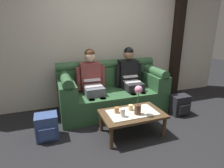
{
  "coord_description": "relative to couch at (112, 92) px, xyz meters",
  "views": [
    {
      "loc": [
        -1.13,
        -2.04,
        1.62
      ],
      "look_at": [
        -0.1,
        0.86,
        0.64
      ],
      "focal_mm": 29.35,
      "sensor_mm": 36.0,
      "label": 1
    }
  ],
  "objects": [
    {
      "name": "person_left",
      "position": [
        -0.39,
        -0.0,
        0.28
      ],
      "size": [
        0.56,
        0.67,
        1.22
      ],
      "color": "#595B66",
      "rests_on": "ground_plane"
    },
    {
      "name": "ground_plane",
      "position": [
        -0.0,
        -1.17,
        -0.37
      ],
      "size": [
        14.0,
        14.0,
        0.0
      ],
      "primitive_type": "plane",
      "color": "black"
    },
    {
      "name": "coffee_table",
      "position": [
        -0.0,
        -0.95,
        -0.06
      ],
      "size": [
        0.94,
        0.58,
        0.37
      ],
      "color": "#47331E",
      "rests_on": "ground_plane"
    },
    {
      "name": "flower_vase",
      "position": [
        0.05,
        -1.03,
        0.23
      ],
      "size": [
        0.11,
        0.11,
        0.44
      ],
      "color": "brown",
      "rests_on": "coffee_table"
    },
    {
      "name": "backpack_left",
      "position": [
        -1.24,
        -0.63,
        -0.19
      ],
      "size": [
        0.32,
        0.31,
        0.38
      ],
      "color": "#33477A",
      "rests_on": "ground_plane"
    },
    {
      "name": "timber_pillar",
      "position": [
        1.76,
        0.41,
        1.08
      ],
      "size": [
        0.2,
        0.2,
        2.9
      ],
      "primitive_type": "cube",
      "color": "black",
      "rests_on": "ground_plane"
    },
    {
      "name": "person_right",
      "position": [
        0.39,
        -0.0,
        0.28
      ],
      "size": [
        0.56,
        0.67,
        1.22
      ],
      "color": "#232326",
      "rests_on": "ground_plane"
    },
    {
      "name": "back_wall_patterned",
      "position": [
        -0.0,
        0.53,
        1.08
      ],
      "size": [
        6.0,
        0.12,
        2.9
      ],
      "primitive_type": "cube",
      "color": "beige",
      "rests_on": "ground_plane"
    },
    {
      "name": "couch",
      "position": [
        0.0,
        0.0,
        0.0
      ],
      "size": [
        2.02,
        0.88,
        0.96
      ],
      "color": "#2D5633",
      "rests_on": "ground_plane"
    },
    {
      "name": "cup_near_right",
      "position": [
        -0.23,
        -0.89,
        0.04
      ],
      "size": [
        0.07,
        0.07,
        0.09
      ],
      "primitive_type": "cylinder",
      "color": "#B26633",
      "rests_on": "coffee_table"
    },
    {
      "name": "cup_near_left",
      "position": [
        -0.19,
        -1.03,
        0.06
      ],
      "size": [
        0.07,
        0.07,
        0.12
      ],
      "primitive_type": "cylinder",
      "color": "white",
      "rests_on": "coffee_table"
    },
    {
      "name": "cup_far_center",
      "position": [
        0.01,
        -0.87,
        0.04
      ],
      "size": [
        0.07,
        0.07,
        0.08
      ],
      "primitive_type": "cylinder",
      "color": "#DBB77A",
      "rests_on": "coffee_table"
    },
    {
      "name": "backpack_right",
      "position": [
        1.15,
        -0.65,
        -0.19
      ],
      "size": [
        0.33,
        0.26,
        0.38
      ],
      "color": "black",
      "rests_on": "ground_plane"
    }
  ]
}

